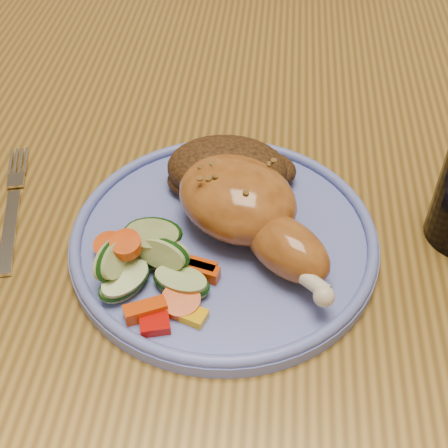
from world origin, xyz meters
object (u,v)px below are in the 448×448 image
at_px(fork, 12,211).
at_px(plate, 224,241).
at_px(chair_far, 270,65).
at_px(dining_table, 256,219).

bearing_deg(fork, plate, -6.24).
relative_size(chair_far, plate, 3.35).
xyz_separation_m(chair_far, plate, (-0.03, -0.75, 0.26)).
height_order(dining_table, chair_far, chair_far).
bearing_deg(chair_far, plate, -91.94).
distance_m(chair_far, fork, 0.80).
xyz_separation_m(dining_table, plate, (-0.03, -0.12, 0.09)).
xyz_separation_m(dining_table, fork, (-0.23, -0.10, 0.09)).
height_order(plate, fork, plate).
height_order(dining_table, plate, plate).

